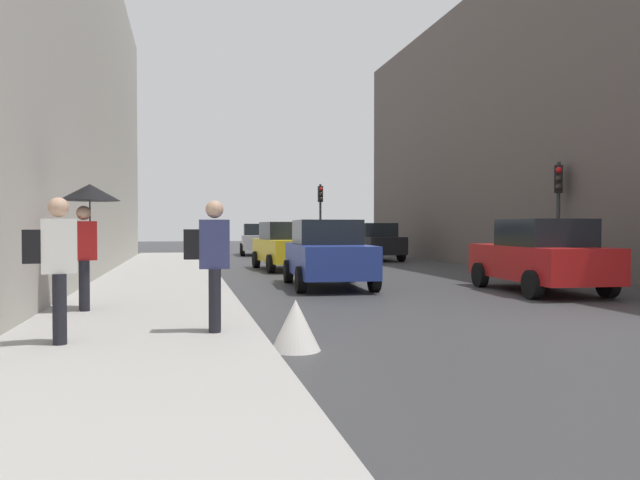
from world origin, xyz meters
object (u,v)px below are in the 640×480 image
(traffic_light_far_median, at_px, (320,207))
(traffic_light_mid_street, at_px, (558,198))
(car_dark_suv, at_px, (373,242))
(pedestrian_with_grey_backpack, at_px, (211,257))
(car_yellow_taxi, at_px, (287,246))
(pedestrian_with_umbrella, at_px, (88,211))
(car_green_estate, at_px, (322,238))
(car_silver_hatchback, at_px, (258,239))
(warning_sign_triangle, at_px, (296,325))
(pedestrian_with_black_backpack, at_px, (55,261))
(car_red_sedan, at_px, (540,256))
(car_blue_van, at_px, (328,253))

(traffic_light_far_median, height_order, traffic_light_mid_street, traffic_light_far_median)
(car_dark_suv, relative_size, pedestrian_with_grey_backpack, 2.43)
(car_yellow_taxi, distance_m, pedestrian_with_umbrella, 12.23)
(car_green_estate, distance_m, car_silver_hatchback, 6.12)
(car_silver_hatchback, bearing_deg, warning_sign_triangle, -95.93)
(car_dark_suv, distance_m, pedestrian_with_umbrella, 19.44)
(car_dark_suv, distance_m, pedestrian_with_black_backpack, 21.99)
(car_red_sedan, distance_m, car_silver_hatchback, 21.29)
(traffic_light_far_median, xyz_separation_m, car_dark_suv, (1.66, -3.88, -1.78))
(traffic_light_far_median, bearing_deg, car_blue_van, -102.24)
(car_blue_van, relative_size, pedestrian_with_grey_backpack, 2.43)
(car_green_estate, xyz_separation_m, pedestrian_with_umbrella, (-10.33, -26.92, 0.96))
(car_green_estate, xyz_separation_m, car_blue_van, (-5.05, -22.37, 0.00))
(traffic_light_far_median, xyz_separation_m, car_green_estate, (1.63, 6.61, -1.78))
(traffic_light_mid_street, height_order, pedestrian_with_umbrella, traffic_light_mid_street)
(car_red_sedan, xyz_separation_m, car_green_estate, (0.38, 24.84, 0.00))
(car_blue_van, bearing_deg, car_green_estate, 77.28)
(car_silver_hatchback, bearing_deg, pedestrian_with_umbrella, -103.93)
(car_blue_van, bearing_deg, pedestrian_with_grey_backpack, -115.14)
(car_red_sedan, xyz_separation_m, warning_sign_triangle, (-6.99, -5.38, -0.55))
(traffic_light_mid_street, bearing_deg, pedestrian_with_umbrella, -156.71)
(car_yellow_taxi, height_order, pedestrian_with_black_backpack, pedestrian_with_black_backpack)
(traffic_light_far_median, height_order, car_red_sedan, traffic_light_far_median)
(car_green_estate, bearing_deg, pedestrian_with_umbrella, -110.99)
(traffic_light_mid_street, relative_size, warning_sign_triangle, 5.49)
(traffic_light_mid_street, distance_m, pedestrian_with_black_backpack, 15.37)
(car_dark_suv, bearing_deg, traffic_light_mid_street, -77.45)
(car_green_estate, relative_size, pedestrian_with_black_backpack, 2.44)
(car_dark_suv, height_order, pedestrian_with_black_backpack, pedestrian_with_black_backpack)
(car_green_estate, bearing_deg, car_dark_suv, -89.82)
(car_yellow_taxi, xyz_separation_m, car_dark_suv, (5.08, 5.43, 0.00))
(car_dark_suv, xyz_separation_m, car_silver_hatchback, (-4.67, 6.51, 0.00))
(traffic_light_mid_street, distance_m, car_silver_hatchback, 18.89)
(car_yellow_taxi, height_order, car_silver_hatchback, same)
(pedestrian_with_grey_backpack, relative_size, warning_sign_triangle, 2.72)
(car_yellow_taxi, height_order, car_red_sedan, same)
(car_blue_van, bearing_deg, traffic_light_far_median, 77.76)
(traffic_light_mid_street, height_order, pedestrian_with_grey_backpack, traffic_light_mid_street)
(traffic_light_mid_street, relative_size, pedestrian_with_umbrella, 1.67)
(car_red_sedan, relative_size, car_green_estate, 1.00)
(pedestrian_with_black_backpack, bearing_deg, pedestrian_with_grey_backpack, 12.89)
(traffic_light_mid_street, relative_size, car_red_sedan, 0.83)
(car_red_sedan, relative_size, car_dark_suv, 1.00)
(pedestrian_with_grey_backpack, bearing_deg, car_red_sedan, 30.12)
(traffic_light_mid_street, xyz_separation_m, car_dark_suv, (-2.43, 10.92, -1.58))
(warning_sign_triangle, bearing_deg, pedestrian_with_umbrella, 131.90)
(car_yellow_taxi, height_order, warning_sign_triangle, car_yellow_taxi)
(traffic_light_mid_street, bearing_deg, car_blue_van, -172.71)
(pedestrian_with_grey_backpack, bearing_deg, car_dark_suv, 66.09)
(car_yellow_taxi, bearing_deg, car_green_estate, 72.42)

